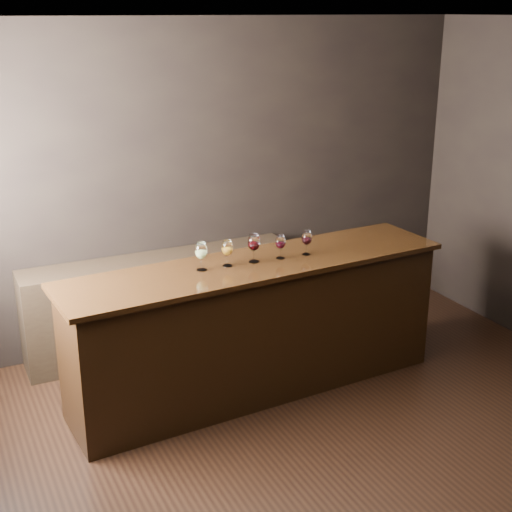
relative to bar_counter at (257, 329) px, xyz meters
name	(u,v)px	position (x,y,z in m)	size (l,w,h in m)	color
ground	(337,452)	(0.11, -1.02, -0.51)	(5.00, 5.00, 0.00)	black
room_shell	(305,193)	(-0.12, -0.91, 1.30)	(5.02, 4.52, 2.81)	black
bar_counter	(257,329)	(0.00, 0.00, 0.00)	(2.92, 0.63, 1.02)	black
bar_top	(257,265)	(0.00, 0.00, 0.53)	(3.02, 0.70, 0.04)	black
back_bar_shelf	(162,303)	(-0.43, 1.01, -0.09)	(2.36, 0.40, 0.85)	black
glass_white	(201,251)	(-0.43, 0.02, 0.69)	(0.09, 0.09, 0.21)	white
glass_amber	(227,249)	(-0.23, 0.02, 0.68)	(0.08, 0.08, 0.20)	white
glass_red_a	(254,243)	(-0.01, 0.02, 0.70)	(0.09, 0.09, 0.22)	white
glass_red_b	(281,242)	(0.20, 0.00, 0.68)	(0.08, 0.08, 0.19)	white
glass_red_c	(307,238)	(0.42, 0.00, 0.68)	(0.08, 0.08, 0.19)	white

